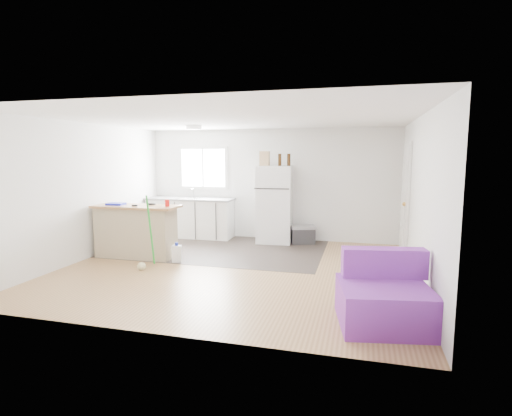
{
  "coord_description": "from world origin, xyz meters",
  "views": [
    {
      "loc": [
        1.95,
        -6.02,
        1.83
      ],
      "look_at": [
        0.17,
        0.7,
        0.91
      ],
      "focal_mm": 28.0,
      "sensor_mm": 36.0,
      "label": 1
    }
  ],
  "objects_px": {
    "peninsula": "(136,231)",
    "red_cup": "(167,203)",
    "bottle_left": "(280,160)",
    "cardboard_box": "(265,159)",
    "refrigerator": "(275,204)",
    "cooler": "(303,234)",
    "kitchen_cabinets": "(190,217)",
    "cleaner_jug": "(177,254)",
    "mop": "(144,255)",
    "purple_seat": "(384,298)",
    "blue_tray": "(116,204)",
    "bottle_right": "(289,160)"
  },
  "relations": [
    {
      "from": "mop",
      "to": "cardboard_box",
      "type": "bearing_deg",
      "value": 48.68
    },
    {
      "from": "refrigerator",
      "to": "purple_seat",
      "type": "distance_m",
      "value": 4.31
    },
    {
      "from": "cooler",
      "to": "cleaner_jug",
      "type": "height_order",
      "value": "cooler"
    },
    {
      "from": "cooler",
      "to": "cardboard_box",
      "type": "xyz_separation_m",
      "value": [
        -0.82,
        -0.05,
        1.57
      ]
    },
    {
      "from": "refrigerator",
      "to": "cooler",
      "type": "height_order",
      "value": "refrigerator"
    },
    {
      "from": "refrigerator",
      "to": "mop",
      "type": "relative_size",
      "value": 1.32
    },
    {
      "from": "kitchen_cabinets",
      "to": "bottle_right",
      "type": "height_order",
      "value": "bottle_right"
    },
    {
      "from": "blue_tray",
      "to": "cardboard_box",
      "type": "relative_size",
      "value": 1.0
    },
    {
      "from": "kitchen_cabinets",
      "to": "red_cup",
      "type": "xyz_separation_m",
      "value": [
        0.42,
        -1.9,
        0.55
      ]
    },
    {
      "from": "mop",
      "to": "cleaner_jug",
      "type": "bearing_deg",
      "value": 48.01
    },
    {
      "from": "purple_seat",
      "to": "bottle_left",
      "type": "height_order",
      "value": "bottle_left"
    },
    {
      "from": "cleaner_jug",
      "to": "bottle_left",
      "type": "xyz_separation_m",
      "value": [
        1.4,
        1.94,
        1.59
      ]
    },
    {
      "from": "kitchen_cabinets",
      "to": "blue_tray",
      "type": "distance_m",
      "value": 2.1
    },
    {
      "from": "cardboard_box",
      "to": "kitchen_cabinets",
      "type": "bearing_deg",
      "value": 177.05
    },
    {
      "from": "bottle_left",
      "to": "cardboard_box",
      "type": "bearing_deg",
      "value": 173.34
    },
    {
      "from": "red_cup",
      "to": "purple_seat",
      "type": "bearing_deg",
      "value": -28.09
    },
    {
      "from": "peninsula",
      "to": "bottle_left",
      "type": "height_order",
      "value": "bottle_left"
    },
    {
      "from": "blue_tray",
      "to": "peninsula",
      "type": "bearing_deg",
      "value": 4.88
    },
    {
      "from": "kitchen_cabinets",
      "to": "refrigerator",
      "type": "bearing_deg",
      "value": -2.29
    },
    {
      "from": "mop",
      "to": "bottle_left",
      "type": "xyz_separation_m",
      "value": [
        1.71,
        2.49,
        1.51
      ]
    },
    {
      "from": "kitchen_cabinets",
      "to": "peninsula",
      "type": "xyz_separation_m",
      "value": [
        -0.2,
        -1.93,
        0.03
      ]
    },
    {
      "from": "purple_seat",
      "to": "blue_tray",
      "type": "height_order",
      "value": "blue_tray"
    },
    {
      "from": "cooler",
      "to": "mop",
      "type": "xyz_separation_m",
      "value": [
        -2.19,
        -2.57,
        0.04
      ]
    },
    {
      "from": "peninsula",
      "to": "cardboard_box",
      "type": "height_order",
      "value": "cardboard_box"
    },
    {
      "from": "kitchen_cabinets",
      "to": "cleaner_jug",
      "type": "xyz_separation_m",
      "value": [
        0.67,
        -2.07,
        -0.3
      ]
    },
    {
      "from": "peninsula",
      "to": "cleaner_jug",
      "type": "bearing_deg",
      "value": -10.34
    },
    {
      "from": "red_cup",
      "to": "bottle_left",
      "type": "height_order",
      "value": "bottle_left"
    },
    {
      "from": "bottle_left",
      "to": "refrigerator",
      "type": "bearing_deg",
      "value": 144.3
    },
    {
      "from": "red_cup",
      "to": "cardboard_box",
      "type": "relative_size",
      "value": 0.4
    },
    {
      "from": "mop",
      "to": "red_cup",
      "type": "xyz_separation_m",
      "value": [
        0.06,
        0.71,
        0.77
      ]
    },
    {
      "from": "kitchen_cabinets",
      "to": "peninsula",
      "type": "bearing_deg",
      "value": -96.91
    },
    {
      "from": "cooler",
      "to": "red_cup",
      "type": "bearing_deg",
      "value": -156.16
    },
    {
      "from": "kitchen_cabinets",
      "to": "mop",
      "type": "relative_size",
      "value": 1.62
    },
    {
      "from": "peninsula",
      "to": "red_cup",
      "type": "relative_size",
      "value": 12.88
    },
    {
      "from": "cardboard_box",
      "to": "refrigerator",
      "type": "bearing_deg",
      "value": 11.84
    },
    {
      "from": "cardboard_box",
      "to": "peninsula",
      "type": "bearing_deg",
      "value": -136.57
    },
    {
      "from": "kitchen_cabinets",
      "to": "purple_seat",
      "type": "distance_m",
      "value": 5.51
    },
    {
      "from": "refrigerator",
      "to": "cleaner_jug",
      "type": "xyz_separation_m",
      "value": [
        -1.29,
        -2.03,
        -0.66
      ]
    },
    {
      "from": "peninsula",
      "to": "bottle_left",
      "type": "distance_m",
      "value": 3.16
    },
    {
      "from": "cleaner_jug",
      "to": "bottle_right",
      "type": "distance_m",
      "value": 3.01
    },
    {
      "from": "cleaner_jug",
      "to": "blue_tray",
      "type": "distance_m",
      "value": 1.48
    },
    {
      "from": "peninsula",
      "to": "mop",
      "type": "bearing_deg",
      "value": -51.61
    },
    {
      "from": "refrigerator",
      "to": "cleaner_jug",
      "type": "height_order",
      "value": "refrigerator"
    },
    {
      "from": "red_cup",
      "to": "cardboard_box",
      "type": "bearing_deg",
      "value": 54.04
    },
    {
      "from": "peninsula",
      "to": "cleaner_jug",
      "type": "xyz_separation_m",
      "value": [
        0.87,
        -0.15,
        -0.33
      ]
    },
    {
      "from": "refrigerator",
      "to": "cardboard_box",
      "type": "height_order",
      "value": "cardboard_box"
    },
    {
      "from": "kitchen_cabinets",
      "to": "cardboard_box",
      "type": "relative_size",
      "value": 6.63
    },
    {
      "from": "purple_seat",
      "to": "blue_tray",
      "type": "xyz_separation_m",
      "value": [
        -4.56,
        1.85,
        0.68
      ]
    },
    {
      "from": "bottle_right",
      "to": "mop",
      "type": "bearing_deg",
      "value": -126.34
    },
    {
      "from": "cleaner_jug",
      "to": "red_cup",
      "type": "distance_m",
      "value": 0.9
    }
  ]
}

